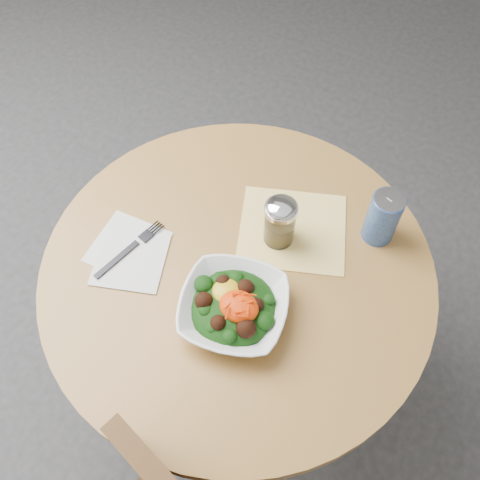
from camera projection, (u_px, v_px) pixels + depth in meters
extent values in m
plane|color=#2E2E30|center=(238.00, 374.00, 1.85)|extent=(6.00, 6.00, 0.00)
cylinder|color=black|center=(238.00, 373.00, 1.84)|extent=(0.52, 0.52, 0.03)
cylinder|color=black|center=(238.00, 334.00, 1.55)|extent=(0.10, 0.10, 0.71)
cylinder|color=#AD733E|center=(237.00, 271.00, 1.23)|extent=(0.90, 0.90, 0.04)
cube|color=yellow|center=(292.00, 229.00, 1.27)|extent=(0.31, 0.30, 0.00)
cube|color=silver|center=(128.00, 247.00, 1.24)|extent=(0.17, 0.17, 0.00)
cube|color=silver|center=(131.00, 260.00, 1.22)|extent=(0.20, 0.20, 0.00)
imported|color=white|center=(234.00, 308.00, 1.13)|extent=(0.28, 0.28, 0.06)
ellipsoid|color=black|center=(234.00, 308.00, 1.13)|extent=(0.19, 0.19, 0.07)
ellipsoid|color=gold|center=(226.00, 291.00, 1.12)|extent=(0.06, 0.06, 0.02)
ellipsoid|color=#F64C05|center=(239.00, 306.00, 1.10)|extent=(0.08, 0.07, 0.04)
cube|color=black|center=(117.00, 260.00, 1.22)|extent=(0.04, 0.13, 0.00)
cube|color=black|center=(151.00, 232.00, 1.26)|extent=(0.04, 0.07, 0.00)
cylinder|color=silver|center=(280.00, 224.00, 1.21)|extent=(0.07, 0.07, 0.11)
cylinder|color=olive|center=(279.00, 230.00, 1.23)|extent=(0.06, 0.06, 0.06)
cylinder|color=silver|center=(281.00, 209.00, 1.16)|extent=(0.08, 0.08, 0.01)
ellipsoid|color=silver|center=(281.00, 207.00, 1.15)|extent=(0.07, 0.07, 0.03)
cylinder|color=navy|center=(383.00, 218.00, 1.21)|extent=(0.07, 0.07, 0.14)
cylinder|color=silver|center=(390.00, 199.00, 1.15)|extent=(0.07, 0.07, 0.00)
cube|color=silver|center=(393.00, 196.00, 1.15)|extent=(0.02, 0.03, 0.00)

